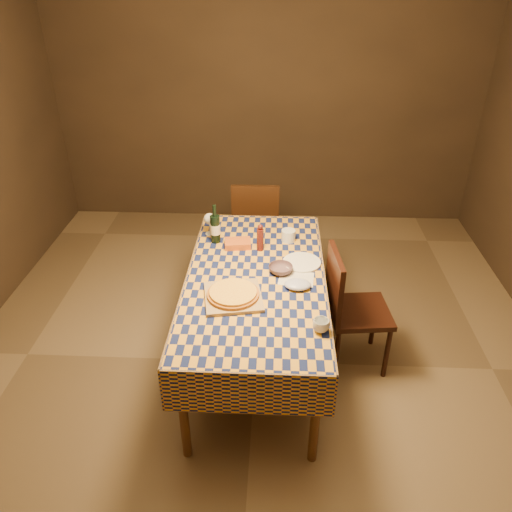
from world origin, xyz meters
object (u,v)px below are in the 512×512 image
Objects in this scene: chair_far at (256,222)px; white_plate at (302,262)px; cutting_board at (233,297)px; bowl at (281,269)px; dining_table at (256,286)px; wine_bottle at (215,228)px; pizza at (233,293)px; chair_right at (349,304)px.

white_plate is at bearing -71.36° from chair_far.
bowl reaches higher than cutting_board.
wine_bottle is at bearing 124.70° from dining_table.
chair_far reaches higher than pizza.
cutting_board is 0.88m from chair_right.
white_plate is 1.20m from chair_far.
chair_far is (-0.23, 1.24, -0.27)m from bowl.
white_plate is at bearing 158.80° from chair_right.
chair_far reaches higher than bowl.
wine_bottle reaches higher than bowl.
chair_right is at bearing -0.94° from bowl.
pizza is at bearing -158.56° from chair_right.
chair_right is (0.49, -0.01, -0.27)m from bowl.
dining_table is at bearing -150.28° from white_plate.
chair_far is 1.43m from chair_right.
chair_right is (0.98, -0.42, -0.36)m from wine_bottle.
pizza is 0.43m from bowl.
chair_right reaches higher than bowl.
chair_right is at bearing -23.20° from wine_bottle.
bowl reaches higher than dining_table.
dining_table is at bearing -161.11° from bowl.
bowl is (0.17, 0.06, 0.10)m from dining_table.
wine_bottle is 0.71m from white_plate.
wine_bottle is at bearing 155.77° from white_plate.
pizza is 0.63m from white_plate.
bowl is at bearing 179.06° from chair_right.
dining_table is 1.98× the size of chair_far.
bowl is 0.56m from chair_right.
cutting_board is 1.57m from chair_far.
chair_far is 1.00× the size of chair_right.
chair_far is at bearing 100.41° from bowl.
cutting_board is 1.17× the size of wine_bottle.
chair_far is (0.27, 0.82, -0.36)m from wine_bottle.
pizza is 0.39× the size of chair_far.
pizza reaches higher than cutting_board.
pizza is 0.89m from chair_right.
pizza reaches higher than dining_table.
chair_right is (0.71, -1.24, 0.00)m from chair_far.
cutting_board is 0.98× the size of pizza.
white_plate is at bearing -24.23° from wine_bottle.
chair_right is at bearing -21.20° from white_plate.
chair_right is at bearing 4.33° from dining_table.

